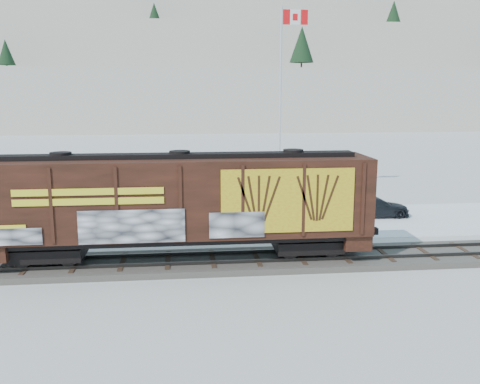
{
  "coord_description": "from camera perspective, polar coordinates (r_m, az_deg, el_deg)",
  "views": [
    {
      "loc": [
        -3.27,
        -23.11,
        7.74
      ],
      "look_at": [
        -0.43,
        3.0,
        2.76
      ],
      "focal_mm": 40.0,
      "sensor_mm": 36.0,
      "label": 1
    }
  ],
  "objects": [
    {
      "name": "rail_track",
      "position": [
        24.55,
        1.77,
        -7.3
      ],
      "size": [
        50.0,
        3.4,
        0.43
      ],
      "color": "#59544C",
      "rests_on": "ground"
    },
    {
      "name": "ground",
      "position": [
        24.59,
        1.77,
        -7.62
      ],
      "size": [
        500.0,
        500.0,
        0.0
      ],
      "primitive_type": "plane",
      "color": "white",
      "rests_on": "ground"
    },
    {
      "name": "car_silver",
      "position": [
        31.07,
        -20.32,
        -2.95
      ],
      "size": [
        4.36,
        2.03,
        1.44
      ],
      "primitive_type": "imported",
      "rotation": [
        0.0,
        0.0,
        1.65
      ],
      "color": "#A7AAAE",
      "rests_on": "parking_strip"
    },
    {
      "name": "parking_strip",
      "position": [
        31.74,
        -0.1,
        -3.36
      ],
      "size": [
        40.0,
        8.0,
        0.03
      ],
      "primitive_type": "cube",
      "color": "white",
      "rests_on": "ground"
    },
    {
      "name": "flagpole",
      "position": [
        38.37,
        4.44,
        6.76
      ],
      "size": [
        2.3,
        0.9,
        13.43
      ],
      "color": "silver",
      "rests_on": "ground"
    },
    {
      "name": "car_white",
      "position": [
        32.04,
        -3.36,
        -1.76
      ],
      "size": [
        5.07,
        2.77,
        1.58
      ],
      "primitive_type": "imported",
      "rotation": [
        0.0,
        0.0,
        1.33
      ],
      "color": "white",
      "rests_on": "parking_strip"
    },
    {
      "name": "car_dark",
      "position": [
        34.29,
        14.12,
        -1.52
      ],
      "size": [
        4.35,
        1.81,
        1.26
      ],
      "primitive_type": "imported",
      "rotation": [
        0.0,
        0.0,
        1.56
      ],
      "color": "black",
      "rests_on": "parking_strip"
    },
    {
      "name": "hillside",
      "position": [
        163.07,
        -5.2,
        13.01
      ],
      "size": [
        360.0,
        110.0,
        93.0
      ],
      "color": "white",
      "rests_on": "ground"
    },
    {
      "name": "hopper_railcar",
      "position": [
        23.59,
        -6.34,
        -0.91
      ],
      "size": [
        16.64,
        3.06,
        4.66
      ],
      "color": "black",
      "rests_on": "rail_track"
    }
  ]
}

